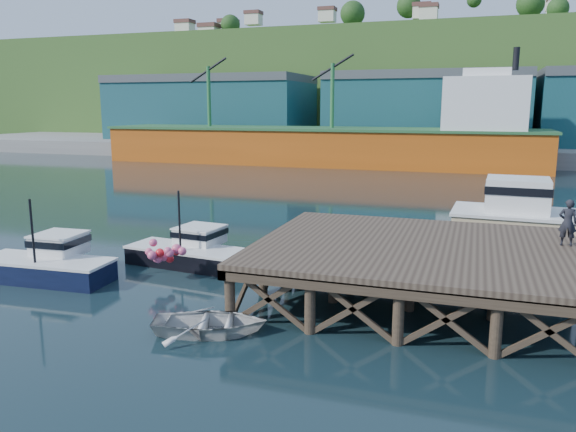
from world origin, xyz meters
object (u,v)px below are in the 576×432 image
at_px(boat_navy, 49,263).
at_px(boat_black, 191,250).
at_px(dockworker, 568,223).
at_px(trawler, 564,221).
at_px(dinghy, 210,323).

distance_m(boat_navy, boat_black, 6.16).
distance_m(boat_black, dockworker, 16.04).
bearing_deg(trawler, boat_black, -151.60).
bearing_deg(boat_black, dinghy, -51.53).
xyz_separation_m(boat_black, trawler, (16.88, 8.11, 0.91)).
bearing_deg(boat_navy, dinghy, -22.31).
bearing_deg(trawler, dockworker, -94.54).
bearing_deg(dinghy, dockworker, -74.49).
xyz_separation_m(boat_black, dockworker, (15.87, 0.19, 2.35)).
distance_m(boat_navy, dockworker, 21.08).
bearing_deg(boat_navy, trawler, 26.07).
relative_size(trawler, dinghy, 3.13).
xyz_separation_m(boat_navy, dockworker, (20.53, 4.21, 2.29)).
distance_m(trawler, dinghy, 19.68).
distance_m(dinghy, dockworker, 13.76).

